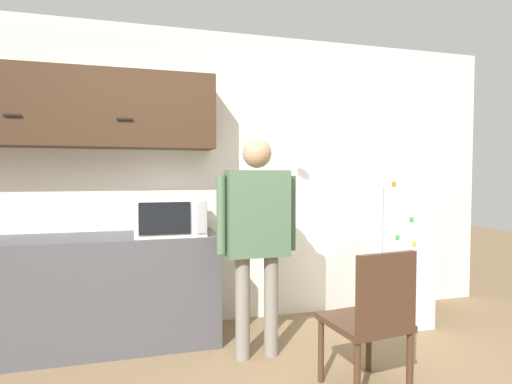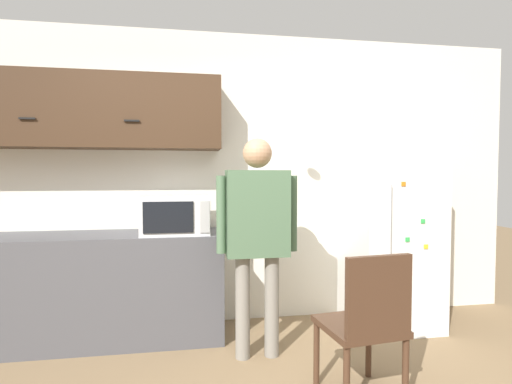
{
  "view_description": "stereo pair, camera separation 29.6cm",
  "coord_description": "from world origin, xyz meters",
  "px_view_note": "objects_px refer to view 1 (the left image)",
  "views": [
    {
      "loc": [
        -0.52,
        -1.84,
        1.39
      ],
      "look_at": [
        0.26,
        1.01,
        1.26
      ],
      "focal_mm": 28.0,
      "sensor_mm": 36.0,
      "label": 1
    },
    {
      "loc": [
        -0.23,
        -1.91,
        1.39
      ],
      "look_at": [
        0.26,
        1.01,
        1.26
      ],
      "focal_mm": 28.0,
      "sensor_mm": 36.0,
      "label": 2
    }
  ],
  "objects_px": {
    "chair": "(373,316)",
    "refrigerator": "(378,230)",
    "person": "(257,224)",
    "microwave": "(170,216)"
  },
  "relations": [
    {
      "from": "microwave",
      "to": "person",
      "type": "bearing_deg",
      "value": -35.72
    },
    {
      "from": "person",
      "to": "refrigerator",
      "type": "bearing_deg",
      "value": 18.68
    },
    {
      "from": "person",
      "to": "refrigerator",
      "type": "relative_size",
      "value": 0.96
    },
    {
      "from": "person",
      "to": "refrigerator",
      "type": "xyz_separation_m",
      "value": [
        1.32,
        0.45,
        -0.15
      ]
    },
    {
      "from": "microwave",
      "to": "chair",
      "type": "relative_size",
      "value": 0.6
    },
    {
      "from": "person",
      "to": "chair",
      "type": "relative_size",
      "value": 1.79
    },
    {
      "from": "chair",
      "to": "microwave",
      "type": "bearing_deg",
      "value": -52.27
    },
    {
      "from": "refrigerator",
      "to": "person",
      "type": "bearing_deg",
      "value": -161.23
    },
    {
      "from": "microwave",
      "to": "chair",
      "type": "xyz_separation_m",
      "value": [
        1.16,
        -1.16,
        -0.54
      ]
    },
    {
      "from": "chair",
      "to": "refrigerator",
      "type": "bearing_deg",
      "value": -130.63
    }
  ]
}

